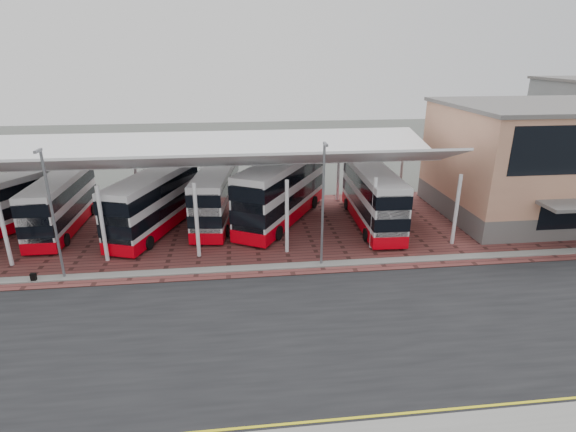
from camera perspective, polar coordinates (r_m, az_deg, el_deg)
The scene contains 16 objects.
ground at distance 23.86m, azimuth 2.24°, elevation -13.18°, with size 140.00×140.00×0.00m, color #454843.
road at distance 23.04m, azimuth 2.63°, elevation -14.51°, with size 120.00×14.00×0.02m, color black.
forecourt at distance 35.58m, azimuth 2.24°, elevation -1.39°, with size 72.00×16.00×0.06m, color brown.
north_kerb at distance 29.15m, azimuth 0.38°, elevation -6.39°, with size 120.00×0.80×0.14m, color slate.
yellow_line_near at distance 18.51m, azimuth 5.88°, elevation -25.00°, with size 120.00×0.12×0.01m, color gold.
yellow_line_far at distance 18.71m, azimuth 5.66°, elevation -24.36°, with size 120.00×0.12×0.01m, color gold.
canopy at distance 34.51m, azimuth -11.23°, elevation 7.57°, with size 37.00×11.63×7.07m.
terminal at distance 43.43m, azimuth 30.85°, elevation 6.12°, with size 18.40×14.40×9.25m.
lamp_west at distance 29.43m, azimuth -27.79°, elevation 0.48°, with size 0.16×0.90×8.07m.
lamp_east at distance 27.87m, azimuth 4.47°, elevation 1.82°, with size 0.16×0.90×8.07m.
bus_1 at distance 38.37m, azimuth -26.84°, elevation 1.33°, with size 2.56×10.14×4.18m.
bus_2 at distance 35.62m, azimuth -16.59°, elevation 1.63°, with size 5.92×11.10×4.48m.
bus_3 at distance 36.47m, azimuth -9.08°, elevation 2.56°, with size 3.74×10.78×4.35m.
bus_4 at distance 36.05m, azimuth -0.79°, elevation 3.14°, with size 8.38×11.93×5.00m.
bus_5 at distance 36.03m, azimuth 10.65°, elevation 2.37°, with size 3.03×11.02×4.51m.
suitcase at distance 31.27m, azimuth -29.60°, elevation -6.80°, with size 0.31×0.22×0.53m, color black.
Camera 1 is at (-3.20, -19.66, 13.13)m, focal length 28.00 mm.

